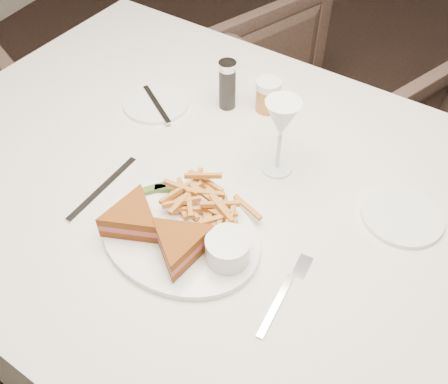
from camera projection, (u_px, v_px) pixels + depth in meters
ground at (366, 309)px, 1.68m from camera, size 5.00×5.00×0.00m
table at (233, 289)px, 1.30m from camera, size 1.59×1.13×0.75m
chair_far at (320, 107)px, 1.85m from camera, size 0.88×0.86×0.70m
table_setting at (211, 194)px, 0.97m from camera, size 0.78×0.67×0.18m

